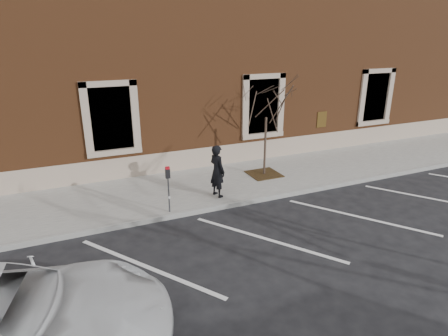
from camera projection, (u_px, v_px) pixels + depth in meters
name	position (u px, v px, depth m)	size (l,w,h in m)	color
ground	(232.00, 206.00, 11.87)	(120.00, 120.00, 0.00)	#28282B
sidewalk_near	(211.00, 185.00, 13.36)	(40.00, 3.50, 0.15)	beige
curb_near	(232.00, 205.00, 11.81)	(40.00, 0.12, 0.15)	#9E9E99
parking_stripes	(266.00, 239.00, 9.97)	(28.00, 4.40, 0.01)	silver
building_civic	(162.00, 61.00, 17.22)	(40.00, 8.62, 8.00)	brown
man	(217.00, 171.00, 12.02)	(0.63, 0.41, 1.72)	black
parking_meter	(168.00, 181.00, 10.85)	(0.13, 0.10, 1.42)	#595B60
tree_grate	(264.00, 174.00, 14.19)	(1.14, 1.14, 0.03)	#3D2913
sapling	(267.00, 101.00, 13.26)	(2.39, 2.39, 3.98)	#4D362E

